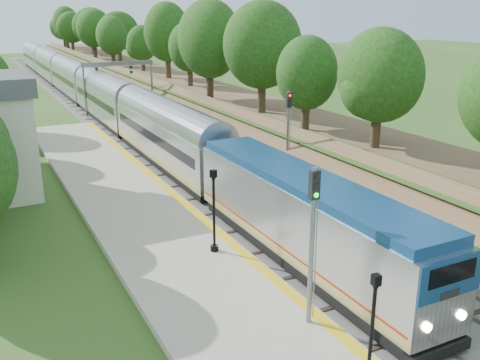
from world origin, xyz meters
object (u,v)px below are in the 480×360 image
lamppost_far (214,216)px  signal_platform (312,230)px  lamppost_mid (371,337)px  signal_gantry (118,73)px  signal_farside (288,127)px  train (88,91)px

lamppost_far → signal_platform: size_ratio=0.68×
lamppost_mid → signal_platform: signal_platform is taller
signal_gantry → signal_farside: (3.73, -31.45, -0.73)m
train → lamppost_far: lamppost_far is taller
signal_platform → signal_farside: 18.67m
train → signal_platform: (-2.90, -53.69, 2.01)m
lamppost_mid → train: bearing=86.8°
signal_gantry → lamppost_mid: size_ratio=2.13×
lamppost_far → signal_farside: size_ratio=0.65×
train → signal_farside: size_ratio=18.06×
lamppost_far → signal_farside: bearing=42.2°
signal_gantry → lamppost_mid: (-5.71, -51.65, -2.68)m
signal_gantry → signal_farside: bearing=-83.2°
lamppost_mid → lamppost_far: lamppost_far is taller
signal_gantry → train: (-2.47, 5.94, -2.61)m
signal_gantry → lamppost_mid: signal_gantry is taller
signal_farside → train: bearing=99.4°
signal_platform → signal_farside: bearing=60.8°
signal_gantry → train: size_ratio=0.07×
signal_platform → signal_gantry: bearing=83.6°
lamppost_far → signal_platform: 7.77m
train → lamppost_far: 46.32m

